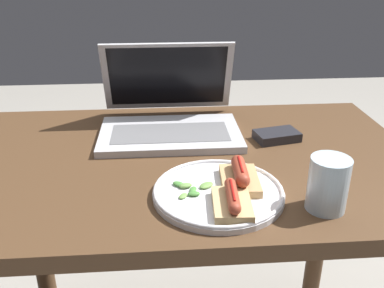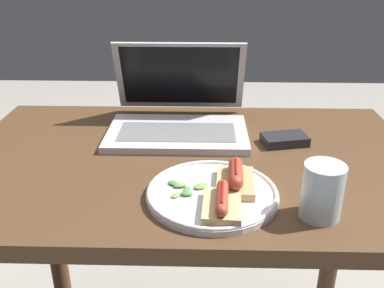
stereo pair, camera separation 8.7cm
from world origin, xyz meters
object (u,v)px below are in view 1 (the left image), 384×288
object	(u,v)px
plate	(218,192)
external_drive	(277,136)
drinking_glass	(328,184)
laptop	(169,117)

from	to	relation	value
plate	external_drive	xyz separation A→B (m)	(0.18, 0.25, 0.00)
external_drive	plate	bearing A→B (deg)	-137.87
plate	external_drive	size ratio (longest dim) A/B	2.16
drinking_glass	external_drive	size ratio (longest dim) A/B	0.86
plate	drinking_glass	world-z (taller)	drinking_glass
laptop	external_drive	distance (m)	0.28
laptop	external_drive	size ratio (longest dim) A/B	2.99
plate	external_drive	world-z (taller)	external_drive
laptop	external_drive	bearing A→B (deg)	-16.48
laptop	drinking_glass	size ratio (longest dim) A/B	3.45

